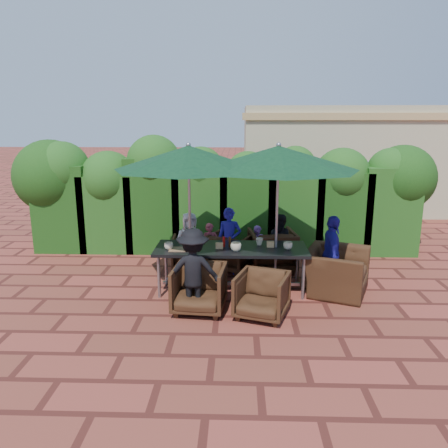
{
  "coord_description": "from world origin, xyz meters",
  "views": [
    {
      "loc": [
        0.3,
        -7.0,
        2.8
      ],
      "look_at": [
        0.06,
        0.4,
        1.03
      ],
      "focal_mm": 35.0,
      "sensor_mm": 36.0,
      "label": 1
    }
  ],
  "objects_px": {
    "chair_far_mid": "(230,250)",
    "chair_near_left": "(199,286)",
    "umbrella_right": "(278,158)",
    "chair_end_right": "(336,264)",
    "chair_near_right": "(262,293)",
    "chair_far_left": "(191,251)",
    "dining_table": "(231,252)",
    "chair_far_right": "(272,248)",
    "umbrella_left": "(189,158)"
  },
  "relations": [
    {
      "from": "chair_near_left",
      "to": "chair_end_right",
      "type": "height_order",
      "value": "chair_end_right"
    },
    {
      "from": "chair_near_right",
      "to": "chair_end_right",
      "type": "xyz_separation_m",
      "value": [
        1.28,
        1.0,
        0.12
      ]
    },
    {
      "from": "dining_table",
      "to": "chair_end_right",
      "type": "xyz_separation_m",
      "value": [
        1.74,
        -0.01,
        -0.2
      ]
    },
    {
      "from": "dining_table",
      "to": "umbrella_right",
      "type": "xyz_separation_m",
      "value": [
        0.74,
        0.04,
        1.54
      ]
    },
    {
      "from": "chair_near_left",
      "to": "chair_end_right",
      "type": "relative_size",
      "value": 0.7
    },
    {
      "from": "umbrella_right",
      "to": "umbrella_left",
      "type": "bearing_deg",
      "value": -179.8
    },
    {
      "from": "chair_far_mid",
      "to": "chair_far_left",
      "type": "bearing_deg",
      "value": 22.84
    },
    {
      "from": "umbrella_right",
      "to": "chair_near_right",
      "type": "distance_m",
      "value": 2.14
    },
    {
      "from": "chair_near_right",
      "to": "chair_far_right",
      "type": "bearing_deg",
      "value": 99.95
    },
    {
      "from": "chair_near_left",
      "to": "chair_near_right",
      "type": "distance_m",
      "value": 0.94
    },
    {
      "from": "umbrella_left",
      "to": "umbrella_right",
      "type": "bearing_deg",
      "value": 0.2
    },
    {
      "from": "dining_table",
      "to": "chair_end_right",
      "type": "bearing_deg",
      "value": -0.21
    },
    {
      "from": "dining_table",
      "to": "chair_far_mid",
      "type": "bearing_deg",
      "value": 92.48
    },
    {
      "from": "chair_near_left",
      "to": "chair_far_left",
      "type": "bearing_deg",
      "value": 105.62
    },
    {
      "from": "chair_far_left",
      "to": "dining_table",
      "type": "bearing_deg",
      "value": 123.58
    },
    {
      "from": "umbrella_right",
      "to": "chair_far_left",
      "type": "bearing_deg",
      "value": 146.3
    },
    {
      "from": "dining_table",
      "to": "chair_far_left",
      "type": "xyz_separation_m",
      "value": [
        -0.8,
        1.06,
        -0.32
      ]
    },
    {
      "from": "chair_near_right",
      "to": "dining_table",
      "type": "bearing_deg",
      "value": 132.92
    },
    {
      "from": "chair_far_right",
      "to": "chair_near_left",
      "type": "bearing_deg",
      "value": 49.17
    },
    {
      "from": "chair_far_mid",
      "to": "chair_far_right",
      "type": "xyz_separation_m",
      "value": [
        0.81,
        0.02,
        0.04
      ]
    },
    {
      "from": "chair_far_left",
      "to": "chair_far_right",
      "type": "bearing_deg",
      "value": 176.88
    },
    {
      "from": "chair_near_right",
      "to": "umbrella_left",
      "type": "bearing_deg",
      "value": 155.97
    },
    {
      "from": "dining_table",
      "to": "chair_far_right",
      "type": "height_order",
      "value": "chair_far_right"
    },
    {
      "from": "chair_far_mid",
      "to": "chair_end_right",
      "type": "xyz_separation_m",
      "value": [
        1.78,
        -1.06,
        0.09
      ]
    },
    {
      "from": "chair_far_mid",
      "to": "chair_near_right",
      "type": "distance_m",
      "value": 2.12
    },
    {
      "from": "dining_table",
      "to": "umbrella_right",
      "type": "distance_m",
      "value": 1.71
    },
    {
      "from": "chair_far_left",
      "to": "chair_near_left",
      "type": "height_order",
      "value": "chair_near_left"
    },
    {
      "from": "chair_near_right",
      "to": "chair_far_mid",
      "type": "bearing_deg",
      "value": 122.09
    },
    {
      "from": "chair_near_left",
      "to": "chair_end_right",
      "type": "distance_m",
      "value": 2.35
    },
    {
      "from": "dining_table",
      "to": "chair_near_left",
      "type": "xyz_separation_m",
      "value": [
        -0.46,
        -0.84,
        -0.29
      ]
    },
    {
      "from": "chair_end_right",
      "to": "umbrella_right",
      "type": "bearing_deg",
      "value": 109.26
    },
    {
      "from": "chair_far_left",
      "to": "chair_end_right",
      "type": "relative_size",
      "value": 0.64
    },
    {
      "from": "chair_far_right",
      "to": "chair_near_left",
      "type": "height_order",
      "value": "chair_far_right"
    },
    {
      "from": "chair_far_left",
      "to": "chair_far_right",
      "type": "distance_m",
      "value": 1.56
    },
    {
      "from": "dining_table",
      "to": "chair_far_left",
      "type": "relative_size",
      "value": 3.53
    },
    {
      "from": "chair_near_left",
      "to": "chair_end_right",
      "type": "bearing_deg",
      "value": 26.36
    },
    {
      "from": "chair_far_left",
      "to": "chair_near_right",
      "type": "xyz_separation_m",
      "value": [
        1.26,
        -2.07,
        0.01
      ]
    },
    {
      "from": "dining_table",
      "to": "chair_near_right",
      "type": "bearing_deg",
      "value": -65.3
    },
    {
      "from": "dining_table",
      "to": "umbrella_left",
      "type": "bearing_deg",
      "value": 176.99
    },
    {
      "from": "umbrella_right",
      "to": "chair_near_right",
      "type": "bearing_deg",
      "value": -104.87
    },
    {
      "from": "chair_near_left",
      "to": "chair_near_right",
      "type": "xyz_separation_m",
      "value": [
        0.92,
        -0.17,
        -0.03
      ]
    },
    {
      "from": "chair_end_right",
      "to": "chair_far_mid",
      "type": "bearing_deg",
      "value": 81.32
    },
    {
      "from": "umbrella_left",
      "to": "chair_near_right",
      "type": "relative_size",
      "value": 3.39
    },
    {
      "from": "dining_table",
      "to": "chair_far_mid",
      "type": "distance_m",
      "value": 1.09
    },
    {
      "from": "umbrella_right",
      "to": "chair_end_right",
      "type": "height_order",
      "value": "umbrella_right"
    },
    {
      "from": "dining_table",
      "to": "umbrella_left",
      "type": "distance_m",
      "value": 1.68
    },
    {
      "from": "chair_near_left",
      "to": "dining_table",
      "type": "bearing_deg",
      "value": 66.79
    },
    {
      "from": "chair_far_mid",
      "to": "chair_near_left",
      "type": "xyz_separation_m",
      "value": [
        -0.42,
        -1.89,
        -0.0
      ]
    },
    {
      "from": "umbrella_left",
      "to": "chair_far_mid",
      "type": "xyz_separation_m",
      "value": [
        0.64,
        1.01,
        -1.82
      ]
    },
    {
      "from": "chair_far_left",
      "to": "chair_end_right",
      "type": "distance_m",
      "value": 2.75
    }
  ]
}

